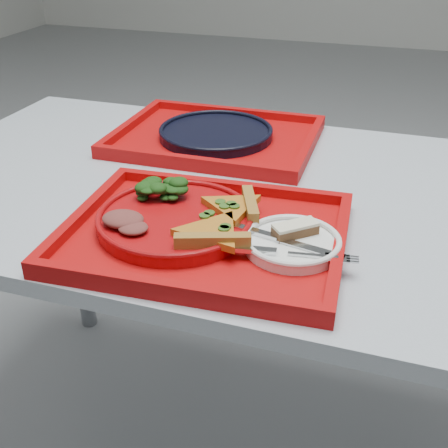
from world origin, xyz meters
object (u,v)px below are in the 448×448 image
Objects in this scene: navy_plate at (216,134)px; dessert_bar at (295,229)px; tray_far at (216,140)px; dinner_plate at (176,221)px; tray_main at (205,237)px.

dessert_bar is at bearing -56.17° from navy_plate.
tray_far is 0.48m from dessert_bar.
dinner_plate is at bearing -81.18° from tray_far.
tray_far is (-0.12, 0.42, 0.00)m from tray_main.
navy_plate reaches higher than tray_main.
tray_main is 0.06m from dinner_plate.
dessert_bar is at bearing 2.78° from dinner_plate.
dinner_plate is at bearing 166.38° from tray_main.
dessert_bar is (0.27, -0.40, 0.02)m from navy_plate.
tray_far is 1.73× the size of navy_plate.
navy_plate is (0.00, 0.00, 0.01)m from tray_far.
dessert_bar reaches higher than tray_far.
navy_plate is at bearing 99.53° from dinner_plate.
tray_main and tray_far have the same top height.
dessert_bar is at bearing -56.87° from tray_far.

